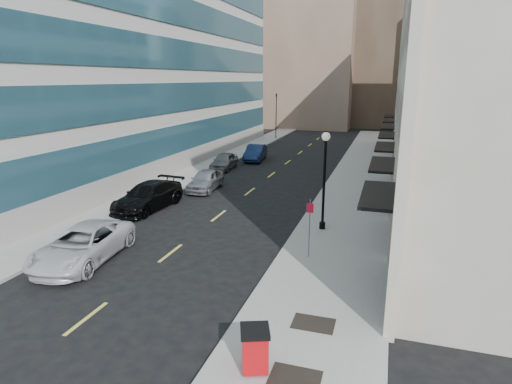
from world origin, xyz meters
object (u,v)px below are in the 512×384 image
Objects in this scene: car_white_van at (83,245)px; lamppost at (324,172)px; car_grey_sedan at (224,161)px; trash_bin at (255,348)px; urn_planter at (370,198)px; car_blue_sedan at (255,153)px; sign_post at (310,221)px; traffic_signal at (276,96)px; car_silver_sedan at (206,180)px; car_black_pickup at (148,196)px.

lamppost is (9.69, 7.20, 2.50)m from car_white_van.
car_grey_sedan is at bearing 129.07° from lamppost.
car_white_van reaches higher than trash_bin.
trash_bin reaches higher than urn_planter.
car_white_van is 12.33m from lamppost.
car_white_van reaches higher than car_blue_sedan.
lamppost reaches higher than urn_planter.
car_white_van is at bearing -161.74° from sign_post.
trash_bin is (11.25, -26.00, 0.11)m from car_grey_sedan.
car_grey_sedan reaches higher than urn_planter.
trash_bin is at bearing -96.94° from urn_planter.
traffic_signal is at bearing 88.46° from car_grey_sedan.
car_blue_sedan is 21.23m from lamppost.
car_white_van is 21.05m from car_grey_sedan.
lamppost is at bearing 89.77° from sign_post.
car_blue_sedan is 1.75× the size of sign_post.
trash_bin is at bearing -66.14° from car_silver_sedan.
car_white_van is 10.27m from sign_post.
car_silver_sedan is 1.03× the size of car_grey_sedan.
car_white_van is 4.42× the size of trash_bin.
car_black_pickup reaches higher than car_blue_sedan.
car_silver_sedan is 7.71m from car_grey_sedan.
traffic_signal is at bearing 86.85° from car_white_van.
car_black_pickup is 17.96m from car_blue_sedan.
sign_post is (-0.05, 8.24, 1.03)m from trash_bin.
lamppost is 7.34× the size of urn_planter.
urn_planter is (11.93, -13.25, -0.19)m from car_blue_sedan.
car_white_van is 7.85× the size of urn_planter.
trash_bin is at bearing -75.73° from traffic_signal.
sign_post is (11.20, -17.76, 1.13)m from car_grey_sedan.
trash_bin is (11.25, -13.00, 0.02)m from car_black_pickup.
car_grey_sedan reaches higher than trash_bin.
car_black_pickup is 4.41× the size of trash_bin.
lamppost reaches higher than trash_bin.
trash_bin is 17.78m from urn_planter.
lamppost is (9.67, -6.24, 2.53)m from car_silver_sedan.
car_white_van is 10.95m from trash_bin.
car_black_pickup reaches higher than car_silver_sedan.
car_white_van reaches higher than car_grey_sedan.
trash_bin is at bearing -89.88° from sign_post.
lamppost reaches higher than car_black_pickup.
lamppost reaches higher than car_white_van.
car_black_pickup is at bearing 109.91° from trash_bin.
trash_bin is 12.44m from lamppost.
car_grey_sedan is 15.79m from urn_planter.
car_white_van is 1.31× the size of car_grey_sedan.
car_grey_sedan is 0.81× the size of lamppost.
car_grey_sedan is at bearing -88.09° from traffic_signal.
lamppost is at bearing -111.97° from urn_planter.
car_grey_sedan is (0.00, 13.00, -0.09)m from car_black_pickup.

